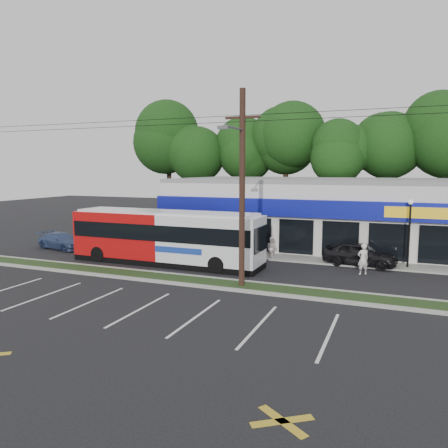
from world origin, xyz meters
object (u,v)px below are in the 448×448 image
Objects in this scene: car_blue at (62,241)px; pedestrian_a at (363,259)px; car_silver at (115,243)px; pedestrian_b at (271,248)px; lamp_post at (410,226)px; car_dark at (360,254)px; metrobus at (166,236)px; utility_pole at (238,182)px.

car_blue is 2.36× the size of pedestrian_a.
pedestrian_b is (11.46, 1.77, 0.07)m from car_silver.
lamp_post reaches higher than pedestrian_b.
lamp_post is 3.39m from car_dark.
metrobus is 3.11× the size of car_silver.
car_dark is 5.76m from pedestrian_b.
lamp_post is at bearing 43.95° from utility_pole.
car_dark is 1.10× the size of car_silver.
pedestrian_b is (-6.11, 2.28, -0.15)m from pedestrian_a.
pedestrian_b reaches higher than car_silver.
metrobus is at bearing 117.16° from car_dark.
pedestrian_a is at bearing -133.30° from lamp_post.
pedestrian_b is at bearing 98.19° from car_dark.
lamp_post is 8.76m from pedestrian_b.
lamp_post is 15.07m from metrobus.
metrobus reaches higher than pedestrian_b.
lamp_post reaches higher than car_blue.
car_dark is 2.31m from pedestrian_a.
metrobus reaches higher than car_blue.
metrobus reaches higher than car_silver.
pedestrian_a is 1.20× the size of pedestrian_b.
lamp_post is 3.96m from pedestrian_a.
pedestrian_b is (-5.76, 0.00, -0.02)m from car_dark.
car_silver is (-5.58, 2.23, -1.13)m from metrobus.
utility_pole is 11.13× the size of car_dark.
utility_pole is 33.36× the size of pedestrian_b.
car_dark is 17.31m from car_silver.
car_silver is (-17.22, -1.77, -0.09)m from car_dark.
utility_pole reaches higher than pedestrian_b.
metrobus is 6.11m from car_silver.
pedestrian_b is (15.89, 2.40, 0.13)m from car_blue.
lamp_post is 24.67m from car_blue.
car_blue is at bearing 171.31° from metrobus.
lamp_post reaches higher than pedestrian_a.
car_silver is at bearing 104.06° from car_dark.
car_blue is at bearing -31.35° from pedestrian_a.
metrobus is 7.05× the size of pedestrian_a.
car_dark reaches higher than car_silver.
pedestrian_b is at bearing 34.62° from metrobus.
car_dark is at bearing -72.61° from car_blue.
pedestrian_a is (22.00, 0.12, 0.28)m from car_blue.
pedestrian_a is at bearing 42.70° from utility_pole.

